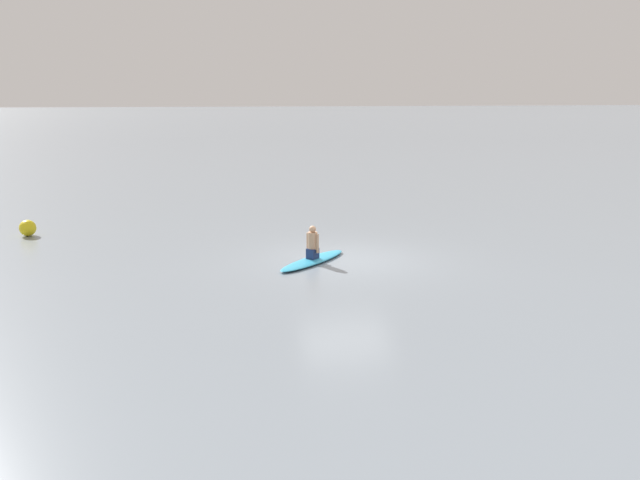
# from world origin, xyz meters

# --- Properties ---
(ground_plane) EXTENTS (400.00, 400.00, 0.00)m
(ground_plane) POSITION_xyz_m (0.00, 0.00, 0.00)
(ground_plane) COLOR gray
(surfboard) EXTENTS (2.39, 2.40, 0.11)m
(surfboard) POSITION_xyz_m (0.95, 0.15, 0.06)
(surfboard) COLOR #339EC6
(surfboard) RESTS_ON ground
(person_paddler) EXTENTS (0.38, 0.38, 0.90)m
(person_paddler) POSITION_xyz_m (0.95, 0.15, 0.52)
(person_paddler) COLOR navy
(person_paddler) RESTS_ON surfboard
(buoy_marker) EXTENTS (0.52, 0.52, 0.52)m
(buoy_marker) POSITION_xyz_m (9.37, -4.76, 0.26)
(buoy_marker) COLOR yellow
(buoy_marker) RESTS_ON ground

